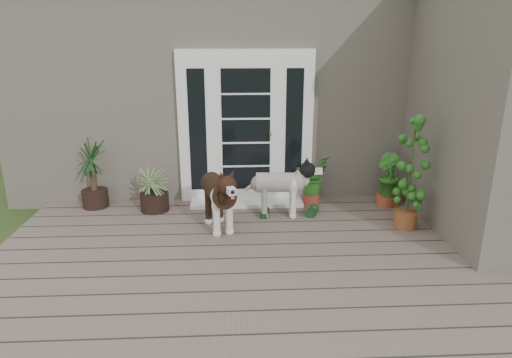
{
  "coord_description": "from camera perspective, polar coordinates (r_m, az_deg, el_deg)",
  "views": [
    {
      "loc": [
        -0.37,
        -3.65,
        2.42
      ],
      "look_at": [
        -0.1,
        1.75,
        0.7
      ],
      "focal_mm": 31.37,
      "sensor_mm": 36.0,
      "label": 1
    }
  ],
  "objects": [
    {
      "name": "clog_right",
      "position": [
        6.13,
        7.18,
        -4.06
      ],
      "size": [
        0.28,
        0.36,
        0.1
      ],
      "primitive_type": null,
      "rotation": [
        0.0,
        0.0,
        -0.45
      ],
      "color": "#163719",
      "rests_on": "deck"
    },
    {
      "name": "house_main",
      "position": [
        8.35,
        -0.33,
        11.66
      ],
      "size": [
        7.4,
        4.0,
        3.1
      ],
      "primitive_type": "cube",
      "color": "#665E54",
      "rests_on": "ground"
    },
    {
      "name": "herb_c",
      "position": [
        6.67,
        16.86,
        -0.98
      ],
      "size": [
        0.46,
        0.46,
        0.51
      ],
      "primitive_type": "imported",
      "rotation": [
        0.0,
        0.0,
        4.13
      ],
      "color": "#1C4F16",
      "rests_on": "deck"
    },
    {
      "name": "deck",
      "position": [
        4.7,
        2.1,
        -12.49
      ],
      "size": [
        6.2,
        4.6,
        0.12
      ],
      "primitive_type": "cube",
      "color": "#6B5B4C",
      "rests_on": "ground"
    },
    {
      "name": "door_step",
      "position": [
        6.47,
        -1.18,
        -2.96
      ],
      "size": [
        1.6,
        0.4,
        0.05
      ],
      "primitive_type": "cube",
      "color": "white",
      "rests_on": "deck"
    },
    {
      "name": "yucca",
      "position": [
        6.62,
        -20.12,
        0.68
      ],
      "size": [
        0.8,
        0.8,
        0.98
      ],
      "primitive_type": null,
      "rotation": [
        0.0,
        0.0,
        -0.2
      ],
      "color": "black",
      "rests_on": "deck"
    },
    {
      "name": "spider_plant",
      "position": [
        6.28,
        -12.92,
        -0.93
      ],
      "size": [
        0.7,
        0.7,
        0.7
      ],
      "primitive_type": null,
      "rotation": [
        0.0,
        0.0,
        -0.09
      ],
      "color": "#A1B36E",
      "rests_on": "deck"
    },
    {
      "name": "brindle_dog",
      "position": [
        5.54,
        -4.84,
        -2.77
      ],
      "size": [
        0.64,
        0.97,
        0.75
      ],
      "primitive_type": null,
      "rotation": [
        0.0,
        0.0,
        3.45
      ],
      "color": "#311E11",
      "rests_on": "deck"
    },
    {
      "name": "house_wing",
      "position": [
        6.17,
        29.47,
        7.27
      ],
      "size": [
        1.6,
        2.4,
        3.1
      ],
      "primitive_type": "cube",
      "color": "#665E54",
      "rests_on": "ground"
    },
    {
      "name": "herb_b",
      "position": [
        6.58,
        16.31,
        -1.02
      ],
      "size": [
        0.46,
        0.46,
        0.55
      ],
      "primitive_type": "imported",
      "rotation": [
        0.0,
        0.0,
        1.89
      ],
      "color": "#20611B",
      "rests_on": "deck"
    },
    {
      "name": "herb_a",
      "position": [
        6.43,
        7.08,
        -0.43
      ],
      "size": [
        0.71,
        0.71,
        0.64
      ],
      "primitive_type": "imported",
      "rotation": [
        0.0,
        0.0,
        0.79
      ],
      "color": "#265719",
      "rests_on": "deck"
    },
    {
      "name": "sapling",
      "position": [
        5.77,
        19.09,
        1.0
      ],
      "size": [
        0.54,
        0.54,
        1.49
      ],
      "primitive_type": null,
      "rotation": [
        0.0,
        0.0,
        -0.28
      ],
      "color": "#184C15",
      "rests_on": "deck"
    },
    {
      "name": "door_unit",
      "position": [
        6.37,
        -1.29,
        6.55
      ],
      "size": [
        1.9,
        0.14,
        2.15
      ],
      "primitive_type": "cube",
      "color": "white",
      "rests_on": "deck"
    },
    {
      "name": "clog_left",
      "position": [
        6.04,
        1.1,
        -4.31
      ],
      "size": [
        0.19,
        0.3,
        0.08
      ],
      "primitive_type": null,
      "rotation": [
        0.0,
        0.0,
        -0.22
      ],
      "color": "black",
      "rests_on": "deck"
    },
    {
      "name": "white_dog",
      "position": [
        5.94,
        2.97,
        -1.6
      ],
      "size": [
        0.85,
        0.4,
        0.69
      ],
      "primitive_type": null,
      "rotation": [
        0.0,
        0.0,
        -1.62
      ],
      "color": "beige",
      "rests_on": "deck"
    }
  ]
}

